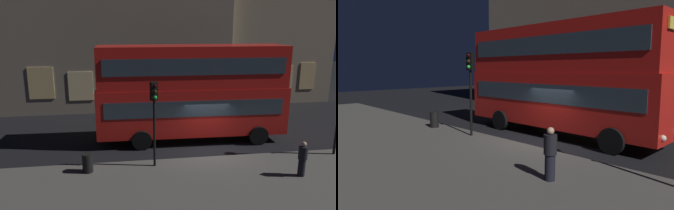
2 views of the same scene
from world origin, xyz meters
TOP-DOWN VIEW (x-y plane):
  - ground_plane at (0.00, 0.00)m, footprint 80.00×80.00m
  - sidewalk_slab at (0.00, -5.19)m, footprint 44.00×8.58m
  - building_with_clock at (-4.81, 13.20)m, footprint 17.93×8.90m
  - double_decker_bus at (-0.57, 2.01)m, footprint 11.07×2.99m
  - traffic_light_near_kerb at (-3.14, -1.62)m, footprint 0.38×0.39m
  - pedestrian at (3.27, -3.61)m, footprint 0.39×0.39m
  - litter_bin at (-6.28, -1.83)m, footprint 0.49×0.49m

SIDE VIEW (x-z plane):
  - ground_plane at x=0.00m, z-range 0.00..0.00m
  - sidewalk_slab at x=0.00m, z-range 0.00..0.12m
  - litter_bin at x=-6.28m, z-range 0.12..1.00m
  - pedestrian at x=3.27m, z-range 0.13..1.75m
  - traffic_light_near_kerb at x=-3.14m, z-range 1.01..5.12m
  - double_decker_bus at x=-0.57m, z-range 0.32..5.93m
  - building_with_clock at x=-4.81m, z-range 0.00..17.19m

